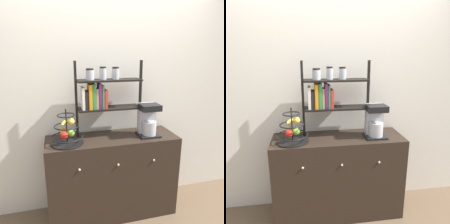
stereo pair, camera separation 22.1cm
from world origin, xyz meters
The scene contains 5 objects.
wall_back centered at (0.00, 0.49, 1.30)m, with size 7.00×0.05×2.60m, color silver.
sideboard centered at (0.00, 0.22, 0.45)m, with size 1.37×0.47×0.91m.
coffee_maker centered at (0.39, 0.20, 1.08)m, with size 0.22×0.21×0.34m.
fruit_stand centered at (-0.46, 0.17, 1.02)m, with size 0.32×0.32×0.35m.
shelf_hutch centered at (-0.10, 0.30, 1.37)m, with size 0.70×0.20×0.78m.
Camera 2 is at (-0.32, -1.89, 1.76)m, focal length 35.00 mm.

